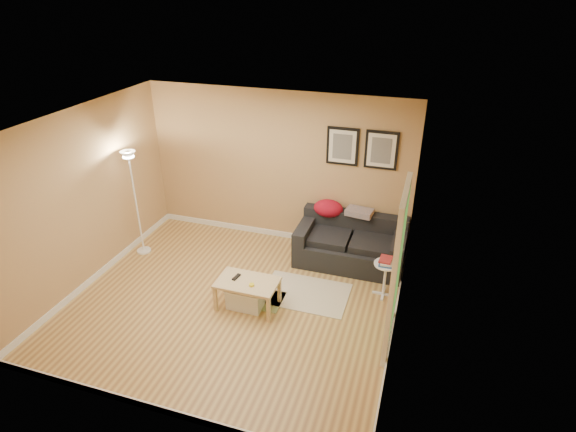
# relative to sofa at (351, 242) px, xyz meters

# --- Properties ---
(floor) EXTENTS (4.50, 4.50, 0.00)m
(floor) POSITION_rel_sofa_xyz_m (-1.38, -1.53, -0.38)
(floor) COLOR tan
(floor) RESTS_ON ground
(ceiling) EXTENTS (4.50, 4.50, 0.00)m
(ceiling) POSITION_rel_sofa_xyz_m (-1.38, -1.53, 2.23)
(ceiling) COLOR white
(ceiling) RESTS_ON wall_back
(wall_back) EXTENTS (4.50, 0.00, 4.50)m
(wall_back) POSITION_rel_sofa_xyz_m (-1.38, 0.47, 0.92)
(wall_back) COLOR tan
(wall_back) RESTS_ON ground
(wall_front) EXTENTS (4.50, 0.00, 4.50)m
(wall_front) POSITION_rel_sofa_xyz_m (-1.38, -3.53, 0.92)
(wall_front) COLOR tan
(wall_front) RESTS_ON ground
(wall_left) EXTENTS (0.00, 4.00, 4.00)m
(wall_left) POSITION_rel_sofa_xyz_m (-3.63, -1.53, 0.92)
(wall_left) COLOR tan
(wall_left) RESTS_ON ground
(wall_right) EXTENTS (0.00, 4.00, 4.00)m
(wall_right) POSITION_rel_sofa_xyz_m (0.87, -1.53, 0.92)
(wall_right) COLOR tan
(wall_right) RESTS_ON ground
(baseboard_back) EXTENTS (4.50, 0.02, 0.10)m
(baseboard_back) POSITION_rel_sofa_xyz_m (-1.38, 0.46, -0.33)
(baseboard_back) COLOR white
(baseboard_back) RESTS_ON ground
(baseboard_front) EXTENTS (4.50, 0.02, 0.10)m
(baseboard_front) POSITION_rel_sofa_xyz_m (-1.38, -3.52, -0.33)
(baseboard_front) COLOR white
(baseboard_front) RESTS_ON ground
(baseboard_left) EXTENTS (0.02, 4.00, 0.10)m
(baseboard_left) POSITION_rel_sofa_xyz_m (-3.62, -1.53, -0.33)
(baseboard_left) COLOR white
(baseboard_left) RESTS_ON ground
(baseboard_right) EXTENTS (0.02, 4.00, 0.10)m
(baseboard_right) POSITION_rel_sofa_xyz_m (0.86, -1.53, -0.33)
(baseboard_right) COLOR white
(baseboard_right) RESTS_ON ground
(sofa) EXTENTS (1.70, 0.90, 0.75)m
(sofa) POSITION_rel_sofa_xyz_m (0.00, 0.00, 0.00)
(sofa) COLOR black
(sofa) RESTS_ON ground
(red_throw) EXTENTS (0.48, 0.36, 0.28)m
(red_throw) POSITION_rel_sofa_xyz_m (-0.45, 0.30, 0.40)
(red_throw) COLOR #AF1033
(red_throw) RESTS_ON sofa
(plaid_throw) EXTENTS (0.45, 0.32, 0.10)m
(plaid_throw) POSITION_rel_sofa_xyz_m (0.06, 0.30, 0.41)
(plaid_throw) COLOR tan
(plaid_throw) RESTS_ON sofa
(framed_print_left) EXTENTS (0.50, 0.04, 0.60)m
(framed_print_left) POSITION_rel_sofa_xyz_m (-0.30, 0.45, 1.43)
(framed_print_left) COLOR black
(framed_print_left) RESTS_ON wall_back
(framed_print_right) EXTENTS (0.50, 0.04, 0.60)m
(framed_print_right) POSITION_rel_sofa_xyz_m (0.30, 0.45, 1.43)
(framed_print_right) COLOR black
(framed_print_right) RESTS_ON wall_back
(area_rug) EXTENTS (1.25, 0.85, 0.01)m
(area_rug) POSITION_rel_sofa_xyz_m (-0.45, -1.03, -0.37)
(area_rug) COLOR beige
(area_rug) RESTS_ON ground
(green_runner) EXTENTS (0.70, 0.50, 0.01)m
(green_runner) POSITION_rel_sofa_xyz_m (-1.06, -1.36, -0.37)
(green_runner) COLOR #668C4C
(green_runner) RESTS_ON ground
(coffee_table) EXTENTS (0.87, 0.56, 0.42)m
(coffee_table) POSITION_rel_sofa_xyz_m (-1.14, -1.56, -0.16)
(coffee_table) COLOR #D2B580
(coffee_table) RESTS_ON ground
(remote_control) EXTENTS (0.08, 0.17, 0.02)m
(remote_control) POSITION_rel_sofa_xyz_m (-1.32, -1.52, 0.06)
(remote_control) COLOR black
(remote_control) RESTS_ON coffee_table
(tape_roll) EXTENTS (0.07, 0.07, 0.03)m
(tape_roll) POSITION_rel_sofa_xyz_m (-1.04, -1.63, 0.06)
(tape_roll) COLOR yellow
(tape_roll) RESTS_ON coffee_table
(storage_bin) EXTENTS (0.51, 0.37, 0.31)m
(storage_bin) POSITION_rel_sofa_xyz_m (-1.17, -1.55, -0.22)
(storage_bin) COLOR white
(storage_bin) RESTS_ON ground
(side_table) EXTENTS (0.35, 0.35, 0.54)m
(side_table) POSITION_rel_sofa_xyz_m (0.64, -0.71, -0.11)
(side_table) COLOR white
(side_table) RESTS_ON ground
(book_stack) EXTENTS (0.26, 0.30, 0.08)m
(book_stack) POSITION_rel_sofa_xyz_m (0.63, -0.71, 0.20)
(book_stack) COLOR #335B99
(book_stack) RESTS_ON side_table
(floor_lamp) EXTENTS (0.23, 0.23, 1.79)m
(floor_lamp) POSITION_rel_sofa_xyz_m (-3.38, -0.73, 0.47)
(floor_lamp) COLOR white
(floor_lamp) RESTS_ON ground
(doorway) EXTENTS (0.12, 1.01, 2.13)m
(doorway) POSITION_rel_sofa_xyz_m (0.82, -1.68, 0.65)
(doorway) COLOR white
(doorway) RESTS_ON ground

